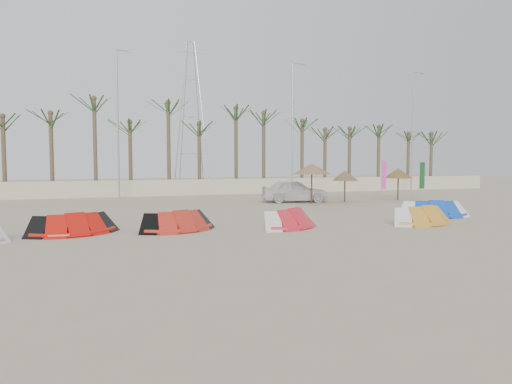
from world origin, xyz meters
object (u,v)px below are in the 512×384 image
object	(u,v)px
parasol_left	(312,169)
car	(294,191)
kite_blue	(430,208)
kite_red_left	(74,223)
parasol_right	(398,173)
parasol_mid	(345,176)
kite_orange	(420,214)
kite_red_mid	(178,220)
kite_red_right	(288,217)

from	to	relation	value
parasol_left	car	bearing A→B (deg)	113.59
kite_blue	kite_red_left	bearing A→B (deg)	-179.88
parasol_right	car	bearing A→B (deg)	172.27
parasol_right	car	size ratio (longest dim) A/B	0.51
parasol_mid	kite_blue	bearing A→B (deg)	-89.93
kite_orange	parasol_right	world-z (taller)	parasol_right
kite_orange	parasol_right	distance (m)	12.59
parasol_right	parasol_mid	bearing A→B (deg)	178.29
kite_red_mid	parasol_mid	world-z (taller)	parasol_mid
parasol_left	parasol_right	xyz separation A→B (m)	(7.05, 0.38, -0.37)
kite_red_left	parasol_left	world-z (taller)	parasol_left
kite_red_left	parasol_mid	size ratio (longest dim) A/B	1.69
parasol_left	car	xyz separation A→B (m)	(-0.62, 1.42, -1.54)
kite_red_left	kite_red_right	world-z (taller)	same
kite_red_right	parasol_mid	bearing A→B (deg)	49.52
car	kite_red_left	bearing A→B (deg)	137.82
kite_red_right	car	bearing A→B (deg)	65.08
parasol_left	kite_orange	bearing A→B (deg)	-87.37
kite_blue	parasol_right	size ratio (longest dim) A/B	1.62
kite_red_right	parasol_right	xyz separation A→B (m)	(12.67, 9.71, 1.52)
kite_red_right	car	distance (m)	11.86
kite_red_right	kite_orange	xyz separation A→B (m)	(6.09, -0.91, 0.00)
kite_orange	kite_blue	distance (m)	3.12
kite_red_left	parasol_left	xyz separation A→B (m)	(14.27, 8.20, 1.90)
kite_red_left	kite_red_right	distance (m)	8.73
kite_red_right	parasol_left	size ratio (longest dim) A/B	1.32
parasol_left	kite_red_right	bearing A→B (deg)	-121.02
kite_orange	parasol_mid	world-z (taller)	parasol_mid
kite_orange	parasol_mid	bearing A→B (deg)	77.87
kite_red_left	parasol_mid	xyz separation A→B (m)	(17.05, 8.70, 1.40)
kite_orange	kite_blue	size ratio (longest dim) A/B	0.91
kite_red_left	car	world-z (taller)	car
kite_red_left	parasol_mid	distance (m)	19.19
parasol_right	kite_red_right	bearing A→B (deg)	-142.52
kite_orange	car	bearing A→B (deg)	95.34
kite_red_mid	kite_blue	xyz separation A→B (m)	(13.06, 0.46, 0.00)
kite_blue	parasol_left	world-z (taller)	parasol_left
kite_red_right	kite_blue	bearing A→B (deg)	7.96
kite_red_left	parasol_right	xyz separation A→B (m)	(21.32, 8.57, 1.52)
car	kite_red_mid	bearing A→B (deg)	148.79
kite_red_right	parasol_mid	world-z (taller)	parasol_mid
kite_red_right	parasol_left	xyz separation A→B (m)	(5.61, 9.34, 1.90)
parasol_left	parasol_mid	bearing A→B (deg)	10.25
kite_red_right	kite_orange	bearing A→B (deg)	-8.51
kite_red_right	car	world-z (taller)	car
parasol_left	parasol_mid	distance (m)	2.87
kite_red_right	kite_orange	world-z (taller)	same
kite_red_left	kite_blue	distance (m)	17.06
kite_red_mid	parasol_left	distance (m)	13.54
kite_blue	kite_red_mid	bearing A→B (deg)	-177.97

